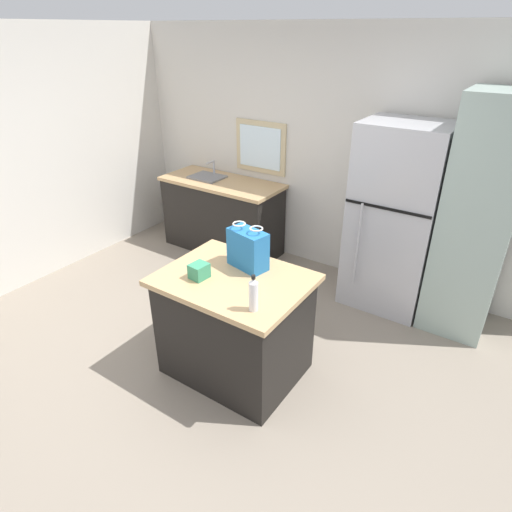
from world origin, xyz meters
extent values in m
plane|color=gray|center=(0.00, 0.00, 0.00)|extent=(6.21, 6.21, 0.00)
cube|color=silver|center=(0.00, 2.27, 1.30)|extent=(5.17, 0.10, 2.60)
cube|color=#CCB78C|center=(-0.91, 2.21, 1.29)|extent=(0.68, 0.04, 0.60)
cube|color=white|center=(-0.91, 2.19, 1.29)|extent=(0.56, 0.02, 0.48)
cube|color=black|center=(0.19, 0.16, 0.42)|extent=(1.02, 0.77, 0.84)
cube|color=tan|center=(0.19, 0.16, 0.86)|extent=(1.10, 0.85, 0.04)
cube|color=#B7B7BC|center=(0.85, 1.86, 0.91)|extent=(0.78, 0.64, 1.82)
cube|color=black|center=(0.85, 1.54, 1.13)|extent=(0.77, 0.01, 0.02)
cylinder|color=#B7B7BC|center=(0.64, 1.51, 0.73)|extent=(0.02, 0.02, 0.82)
cube|color=#9EB2A8|center=(1.55, 1.86, 1.06)|extent=(0.56, 0.61, 2.13)
cube|color=black|center=(-1.26, 1.88, 0.43)|extent=(1.46, 0.61, 0.86)
cube|color=tan|center=(-1.26, 1.88, 0.88)|extent=(1.50, 0.65, 0.04)
cube|color=slate|center=(-1.48, 1.88, 0.85)|extent=(0.40, 0.32, 0.14)
cylinder|color=#B7B7BC|center=(-1.48, 2.02, 0.99)|extent=(0.03, 0.03, 0.18)
cylinder|color=#B7B7BC|center=(-1.48, 1.95, 1.08)|extent=(0.02, 0.14, 0.02)
cube|color=#236BAD|center=(0.19, 0.36, 1.04)|extent=(0.34, 0.23, 0.30)
torus|color=white|center=(0.11, 0.36, 1.23)|extent=(0.12, 0.12, 0.01)
torus|color=white|center=(0.27, 0.36, 1.23)|extent=(0.12, 0.12, 0.01)
cube|color=#388E66|center=(-0.02, 0.02, 0.94)|extent=(0.13, 0.14, 0.11)
cylinder|color=white|center=(0.55, -0.10, 0.99)|extent=(0.06, 0.06, 0.21)
cone|color=white|center=(0.55, -0.10, 1.11)|extent=(0.05, 0.05, 0.03)
cylinder|color=black|center=(0.55, -0.10, 1.14)|extent=(0.03, 0.03, 0.02)
camera|label=1|loc=(1.88, -2.05, 2.54)|focal=30.41mm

